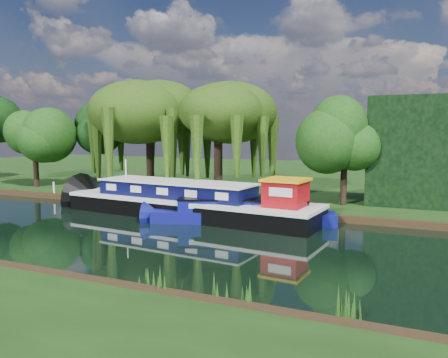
% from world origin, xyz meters
% --- Properties ---
extents(ground, '(120.00, 120.00, 0.00)m').
position_xyz_m(ground, '(0.00, 0.00, 0.00)').
color(ground, black).
extents(far_bank, '(120.00, 52.00, 0.45)m').
position_xyz_m(far_bank, '(0.00, 34.00, 0.23)').
color(far_bank, black).
rests_on(far_bank, ground).
extents(dutch_barge, '(19.14, 6.02, 3.97)m').
position_xyz_m(dutch_barge, '(5.08, 5.83, 0.98)').
color(dutch_barge, black).
rests_on(dutch_barge, ground).
extents(narrowboat, '(11.82, 5.38, 1.72)m').
position_xyz_m(narrowboat, '(9.29, 5.24, 0.61)').
color(narrowboat, navy).
rests_on(narrowboat, ground).
extents(willow_left, '(8.06, 8.06, 9.66)m').
position_xyz_m(willow_left, '(-3.42, 13.84, 7.47)').
color(willow_left, black).
rests_on(willow_left, far_bank).
extents(willow_right, '(7.12, 7.12, 8.67)m').
position_xyz_m(willow_right, '(4.43, 12.03, 6.78)').
color(willow_right, black).
rests_on(willow_right, far_bank).
extents(tree_far_left, '(4.66, 4.66, 7.51)m').
position_xyz_m(tree_far_left, '(-15.16, 11.27, 5.60)').
color(tree_far_left, black).
rests_on(tree_far_left, far_bank).
extents(tree_far_mid, '(4.76, 4.76, 7.79)m').
position_xyz_m(tree_far_mid, '(-9.85, 15.99, 5.83)').
color(tree_far_mid, black).
rests_on(tree_far_mid, far_bank).
extents(tree_far_right, '(4.23, 4.23, 6.92)m').
position_xyz_m(tree_far_right, '(14.52, 12.44, 5.22)').
color(tree_far_right, black).
rests_on(tree_far_right, far_bank).
extents(conifer_hedge, '(6.00, 3.00, 8.00)m').
position_xyz_m(conifer_hedge, '(19.00, 14.00, 4.45)').
color(conifer_hedge, black).
rests_on(conifer_hedge, far_bank).
extents(lamppost, '(0.36, 0.36, 2.56)m').
position_xyz_m(lamppost, '(0.50, 10.50, 2.42)').
color(lamppost, silver).
rests_on(lamppost, far_bank).
extents(mooring_posts, '(19.16, 0.16, 1.00)m').
position_xyz_m(mooring_posts, '(-0.50, 8.40, 0.95)').
color(mooring_posts, silver).
rests_on(mooring_posts, far_bank).
extents(reeds_near, '(33.70, 1.50, 1.10)m').
position_xyz_m(reeds_near, '(6.87, -7.57, 0.55)').
color(reeds_near, '#174311').
rests_on(reeds_near, ground).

